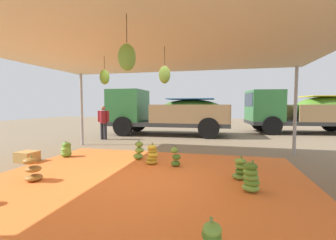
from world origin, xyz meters
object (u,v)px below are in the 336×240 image
(banana_bunch_3, at_px, (66,150))
(cargo_truck_main, at_px, (165,112))
(crate_1, at_px, (27,157))
(banana_bunch_7, at_px, (152,155))
(banana_bunch_5, at_px, (176,158))
(banana_bunch_6, at_px, (241,169))
(cargo_truck_far, at_px, (302,111))
(banana_bunch_2, at_px, (33,170))
(banana_bunch_0, at_px, (139,151))
(banana_bunch_4, at_px, (251,178))
(worker_0, at_px, (103,120))

(banana_bunch_3, height_order, cargo_truck_main, cargo_truck_main)
(cargo_truck_main, bearing_deg, crate_1, -108.97)
(banana_bunch_7, xyz_separation_m, cargo_truck_main, (-1.19, 6.10, 0.97))
(banana_bunch_5, bearing_deg, crate_1, -173.78)
(banana_bunch_6, bearing_deg, cargo_truck_main, 116.27)
(cargo_truck_far, height_order, crate_1, cargo_truck_far)
(banana_bunch_2, xyz_separation_m, banana_bunch_3, (-0.80, 2.09, -0.01))
(banana_bunch_2, relative_size, banana_bunch_6, 1.06)
(banana_bunch_7, height_order, crate_1, banana_bunch_7)
(banana_bunch_0, xyz_separation_m, banana_bunch_6, (2.74, -1.20, -0.03))
(banana_bunch_7, bearing_deg, cargo_truck_main, 101.05)
(banana_bunch_0, bearing_deg, banana_bunch_2, -122.29)
(banana_bunch_2, height_order, banana_bunch_4, banana_bunch_4)
(banana_bunch_3, xyz_separation_m, crate_1, (-0.66, -0.77, -0.07))
(banana_bunch_0, relative_size, banana_bunch_2, 1.02)
(banana_bunch_0, relative_size, banana_bunch_6, 1.09)
(banana_bunch_4, bearing_deg, banana_bunch_6, 100.50)
(banana_bunch_7, bearing_deg, banana_bunch_2, -137.32)
(banana_bunch_2, bearing_deg, cargo_truck_far, 51.85)
(banana_bunch_6, distance_m, banana_bunch_7, 2.31)
(banana_bunch_3, height_order, cargo_truck_far, cargo_truck_far)
(banana_bunch_2, bearing_deg, cargo_truck_main, 84.16)
(banana_bunch_5, bearing_deg, banana_bunch_4, -38.82)
(worker_0, bearing_deg, crate_1, -89.70)
(banana_bunch_2, relative_size, cargo_truck_main, 0.09)
(banana_bunch_0, distance_m, banana_bunch_2, 2.73)
(banana_bunch_3, xyz_separation_m, banana_bunch_7, (2.81, -0.24, 0.04))
(worker_0, bearing_deg, banana_bunch_6, -38.27)
(banana_bunch_3, xyz_separation_m, cargo_truck_far, (8.93, 8.25, 1.05))
(banana_bunch_0, relative_size, worker_0, 0.36)
(banana_bunch_4, height_order, banana_bunch_7, banana_bunch_7)
(worker_0, bearing_deg, banana_bunch_4, -41.58)
(banana_bunch_4, height_order, crate_1, banana_bunch_4)
(banana_bunch_4, distance_m, crate_1, 5.85)
(banana_bunch_0, height_order, cargo_truck_far, cargo_truck_far)
(banana_bunch_5, relative_size, crate_1, 1.07)
(cargo_truck_far, relative_size, worker_0, 4.06)
(banana_bunch_4, height_order, cargo_truck_main, cargo_truck_main)
(banana_bunch_0, relative_size, banana_bunch_3, 1.17)
(worker_0, distance_m, crate_1, 4.32)
(banana_bunch_3, xyz_separation_m, cargo_truck_main, (1.62, 5.86, 1.00))
(banana_bunch_6, distance_m, cargo_truck_far, 10.10)
(banana_bunch_4, xyz_separation_m, banana_bunch_5, (-1.66, 1.34, -0.02))
(banana_bunch_2, xyz_separation_m, cargo_truck_far, (8.12, 10.34, 1.03))
(cargo_truck_far, height_order, worker_0, cargo_truck_far)
(banana_bunch_0, height_order, banana_bunch_3, banana_bunch_0)
(banana_bunch_0, distance_m, banana_bunch_5, 1.31)
(banana_bunch_5, bearing_deg, banana_bunch_6, -23.55)
(worker_0, relative_size, crate_1, 3.07)
(banana_bunch_5, distance_m, banana_bunch_6, 1.68)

